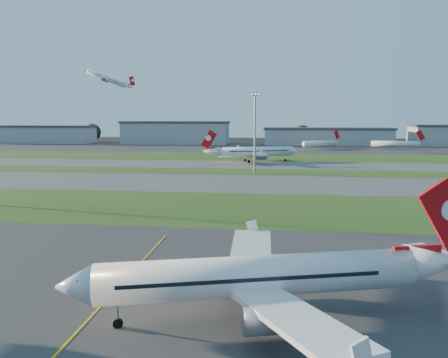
# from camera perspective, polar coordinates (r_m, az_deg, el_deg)

# --- Properties ---
(ground) EXTENTS (700.00, 700.00, 0.00)m
(ground) POSITION_cam_1_polar(r_m,az_deg,el_deg) (44.31, -24.34, -17.01)
(ground) COLOR black
(ground) RESTS_ON ground
(apron_near) EXTENTS (300.00, 70.00, 0.01)m
(apron_near) POSITION_cam_1_polar(r_m,az_deg,el_deg) (44.31, -24.34, -17.00)
(apron_near) COLOR #333335
(apron_near) RESTS_ON ground
(grass_strip_a) EXTENTS (300.00, 34.00, 0.01)m
(grass_strip_a) POSITION_cam_1_polar(r_m,az_deg,el_deg) (90.63, -7.26, -3.56)
(grass_strip_a) COLOR #2B4316
(grass_strip_a) RESTS_ON ground
(taxiway_a) EXTENTS (300.00, 32.00, 0.01)m
(taxiway_a) POSITION_cam_1_polar(r_m,az_deg,el_deg) (122.41, -3.55, -0.46)
(taxiway_a) COLOR #515154
(taxiway_a) RESTS_ON ground
(grass_strip_b) EXTENTS (300.00, 18.00, 0.01)m
(grass_strip_b) POSITION_cam_1_polar(r_m,az_deg,el_deg) (146.85, -1.83, 0.99)
(grass_strip_b) COLOR #2B4316
(grass_strip_b) RESTS_ON ground
(taxiway_b) EXTENTS (300.00, 26.00, 0.01)m
(taxiway_b) POSITION_cam_1_polar(r_m,az_deg,el_deg) (168.49, -0.72, 1.92)
(taxiway_b) COLOR #515154
(taxiway_b) RESTS_ON ground
(grass_strip_c) EXTENTS (300.00, 40.00, 0.01)m
(grass_strip_c) POSITION_cam_1_polar(r_m,az_deg,el_deg) (201.10, 0.49, 2.93)
(grass_strip_c) COLOR #2B4316
(grass_strip_c) RESTS_ON ground
(apron_far) EXTENTS (400.00, 80.00, 0.01)m
(apron_far) POSITION_cam_1_polar(r_m,az_deg,el_deg) (260.64, 1.91, 4.12)
(apron_far) COLOR #333335
(apron_far) RESTS_ON ground
(yellow_line) EXTENTS (0.25, 60.00, 0.02)m
(yellow_line) POSITION_cam_1_polar(r_m,az_deg,el_deg) (42.10, -18.19, -18.05)
(yellow_line) COLOR gold
(yellow_line) RESTS_ON ground
(airliner_parked) EXTENTS (35.17, 29.54, 11.22)m
(airliner_parked) POSITION_cam_1_polar(r_m,az_deg,el_deg) (40.61, 5.02, -12.59)
(airliner_parked) COLOR white
(airliner_parked) RESTS_ON ground
(airliner_taxiing) EXTENTS (35.93, 30.44, 11.77)m
(airliner_taxiing) POSITION_cam_1_polar(r_m,az_deg,el_deg) (177.32, 4.00, 3.55)
(airliner_taxiing) COLOR white
(airliner_taxiing) RESTS_ON ground
(airliner_departing) EXTENTS (29.27, 24.58, 9.23)m
(airliner_departing) POSITION_cam_1_polar(r_m,az_deg,el_deg) (277.38, -15.14, 12.58)
(airliner_departing) COLOR white
(mini_jet_near) EXTENTS (22.95, 19.81, 9.48)m
(mini_jet_near) POSITION_cam_1_polar(r_m,az_deg,el_deg) (254.66, 12.52, 4.58)
(mini_jet_near) COLOR white
(mini_jet_near) RESTS_ON ground
(mini_jet_far) EXTENTS (28.62, 5.71, 9.48)m
(mini_jet_far) POSITION_cam_1_polar(r_m,az_deg,el_deg) (263.76, 21.51, 4.32)
(mini_jet_far) COLOR white
(mini_jet_far) RESTS_ON ground
(light_mast_centre) EXTENTS (3.20, 0.70, 25.80)m
(light_mast_centre) POSITION_cam_1_polar(r_m,az_deg,el_deg) (142.29, 4.05, 6.73)
(light_mast_centre) COLOR gray
(light_mast_centre) RESTS_ON ground
(hangar_far_west) EXTENTS (91.80, 23.00, 12.20)m
(hangar_far_west) POSITION_cam_1_polar(r_m,az_deg,el_deg) (336.40, -24.11, 5.38)
(hangar_far_west) COLOR #929499
(hangar_far_west) RESTS_ON ground
(hangar_west) EXTENTS (71.40, 23.00, 15.20)m
(hangar_west) POSITION_cam_1_polar(r_m,az_deg,el_deg) (296.86, -6.33, 6.05)
(hangar_west) COLOR #929499
(hangar_west) RESTS_ON ground
(hangar_east) EXTENTS (81.60, 23.00, 11.20)m
(hangar_east) POSITION_cam_1_polar(r_m,az_deg,el_deg) (291.30, 13.32, 5.45)
(hangar_east) COLOR #929499
(hangar_east) RESTS_ON ground
(tree_west) EXTENTS (12.10, 12.10, 13.20)m
(tree_west) POSITION_cam_1_polar(r_m,az_deg,el_deg) (331.53, -16.81, 5.88)
(tree_west) COLOR black
(tree_west) RESTS_ON ground
(tree_mid_west) EXTENTS (9.90, 9.90, 10.80)m
(tree_mid_west) POSITION_cam_1_polar(r_m,az_deg,el_deg) (303.22, -1.22, 5.80)
(tree_mid_west) COLOR black
(tree_mid_west) RESTS_ON ground
(tree_mid_east) EXTENTS (11.55, 11.55, 12.60)m
(tree_mid_east) POSITION_cam_1_polar(r_m,az_deg,el_deg) (303.88, 10.20, 5.86)
(tree_mid_east) COLOR black
(tree_mid_east) RESTS_ON ground
(tree_east) EXTENTS (10.45, 10.45, 11.40)m
(tree_east) POSITION_cam_1_polar(r_m,az_deg,el_deg) (315.50, 24.00, 5.25)
(tree_east) COLOR black
(tree_east) RESTS_ON ground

